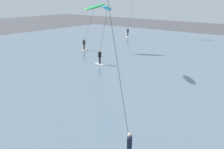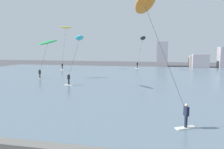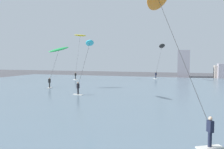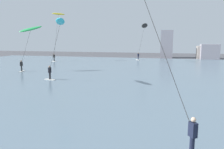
% 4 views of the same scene
% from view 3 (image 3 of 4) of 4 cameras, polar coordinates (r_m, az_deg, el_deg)
% --- Properties ---
extents(water_bay, '(84.00, 52.00, 0.10)m').
position_cam_3_polar(water_bay, '(33.76, 14.17, -4.15)').
color(water_bay, slate).
rests_on(water_bay, ground).
extents(far_shore_buildings, '(19.19, 5.47, 7.06)m').
position_cam_3_polar(far_shore_buildings, '(62.49, 24.90, 1.69)').
color(far_shore_buildings, gray).
rests_on(far_shore_buildings, ground).
extents(kitesurfer_green, '(3.39, 3.25, 6.86)m').
position_cam_3_polar(kitesurfer_green, '(37.87, -13.44, 5.39)').
color(kitesurfer_green, silver).
rests_on(kitesurfer_green, water_bay).
extents(kitesurfer_yellow, '(2.88, 4.08, 10.39)m').
position_cam_3_polar(kitesurfer_yellow, '(53.71, -8.14, 8.48)').
color(kitesurfer_yellow, silver).
rests_on(kitesurfer_yellow, water_bay).
extents(kitesurfer_cyan, '(4.02, 2.97, 7.01)m').
position_cam_3_polar(kitesurfer_cyan, '(27.72, -6.00, 6.45)').
color(kitesurfer_cyan, silver).
rests_on(kitesurfer_cyan, water_bay).
extents(kitesurfer_orange, '(4.76, 4.41, 9.01)m').
position_cam_3_polar(kitesurfer_orange, '(14.56, 12.17, 16.98)').
color(kitesurfer_orange, silver).
rests_on(kitesurfer_orange, water_bay).
extents(kitesurfer_black, '(3.15, 4.92, 8.15)m').
position_cam_3_polar(kitesurfer_black, '(51.79, 12.30, 6.39)').
color(kitesurfer_black, silver).
rests_on(kitesurfer_black, water_bay).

